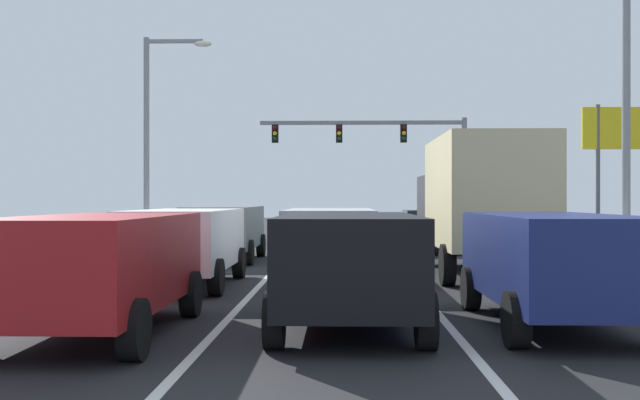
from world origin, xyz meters
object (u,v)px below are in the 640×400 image
Objects in this scene: sedan_green_center_lane_third at (339,235)px; street_lamp_right_mid at (613,72)px; suv_red_left_lane_nearest at (99,263)px; box_truck_right_lane_second at (479,199)px; traffic_light_gantry at (392,146)px; suv_silver_center_lane_second at (330,238)px; suv_white_left_lane_second at (185,240)px; street_lamp_left_mid at (156,122)px; suv_navy_right_lane_nearest at (555,259)px; suv_gray_left_lane_third at (225,228)px; suv_black_center_lane_nearest at (349,259)px; roadside_sign_right at (624,143)px; sedan_tan_right_lane_third at (427,231)px.

street_lamp_right_mid reaches higher than sedan_green_center_lane_third.
suv_red_left_lane_nearest reaches higher than sedan_green_center_lane_third.
traffic_light_gantry is at bearing 92.07° from box_truck_right_lane_second.
suv_red_left_lane_nearest is (-3.13, -6.95, 0.00)m from suv_silver_center_lane_second.
suv_white_left_lane_second reaches higher than sedan_green_center_lane_third.
street_lamp_left_mid reaches higher than box_truck_right_lane_second.
traffic_light_gantry is at bearing 82.73° from suv_silver_center_lane_second.
sedan_green_center_lane_third is 0.41× the size of traffic_light_gantry.
street_lamp_left_mid reaches higher than suv_navy_right_lane_nearest.
suv_red_left_lane_nearest is (-6.84, -8.66, -0.88)m from box_truck_right_lane_second.
sedan_green_center_lane_third is 3.59m from suv_gray_left_lane_third.
box_truck_right_lane_second reaches higher than suv_silver_center_lane_second.
suv_silver_center_lane_second is at bearing 16.24° from suv_white_left_lane_second.
suv_red_left_lane_nearest is at bearing -167.93° from suv_black_center_lane_nearest.
street_lamp_left_mid reaches higher than roadside_sign_right.
street_lamp_left_mid reaches higher than suv_gray_left_lane_third.
sedan_green_center_lane_third is 9.82m from street_lamp_left_mid.
street_lamp_left_mid is at bearing 101.34° from suv_red_left_lane_nearest.
suv_silver_center_lane_second is 0.55× the size of street_lamp_right_mid.
suv_white_left_lane_second is at bearing 90.18° from suv_red_left_lane_nearest.
suv_silver_center_lane_second and suv_red_left_lane_nearest have the same top height.
suv_gray_left_lane_third is 12.03m from street_lamp_right_mid.
suv_red_left_lane_nearest reaches higher than sedan_tan_right_lane_third.
sedan_green_center_lane_third is 0.82× the size of roadside_sign_right.
suv_navy_right_lane_nearest is 0.60× the size of street_lamp_left_mid.
street_lamp_left_mid is at bearing 111.88° from suv_black_center_lane_nearest.
street_lamp_left_mid is (-10.29, 1.74, 4.12)m from sedan_tan_right_lane_third.
suv_gray_left_lane_third is (-0.22, 13.03, 0.00)m from suv_red_left_lane_nearest.
traffic_light_gantry is at bearing 75.73° from suv_white_left_lane_second.
street_lamp_left_mid is (-3.77, 12.85, 3.87)m from suv_white_left_lane_second.
suv_white_left_lane_second is at bearing 142.00° from suv_navy_right_lane_nearest.
suv_silver_center_lane_second is at bearing -155.32° from box_truck_right_lane_second.
roadside_sign_right reaches higher than suv_white_left_lane_second.
sedan_tan_right_lane_third is 0.92× the size of suv_white_left_lane_second.
suv_black_center_lane_nearest is at bearing -73.16° from suv_gray_left_lane_third.
box_truck_right_lane_second is 11.07m from suv_red_left_lane_nearest.
suv_black_center_lane_nearest is 0.45× the size of traffic_light_gantry.
suv_red_left_lane_nearest is (-3.33, -13.52, 0.25)m from sedan_green_center_lane_third.
suv_silver_center_lane_second is 16.46m from roadside_sign_right.
suv_black_center_lane_nearest is 0.55× the size of street_lamp_right_mid.
sedan_green_center_lane_third is at bearing -154.00° from roadside_sign_right.
sedan_tan_right_lane_third is 0.92× the size of suv_black_center_lane_nearest.
roadside_sign_right is (10.82, 5.28, 3.25)m from sedan_green_center_lane_third.
traffic_light_gantry is at bearing 84.97° from suv_black_center_lane_nearest.
suv_silver_center_lane_second is at bearing -91.75° from sedan_green_center_lane_third.
traffic_light_gantry is at bearing 48.37° from street_lamp_left_mid.
box_truck_right_lane_second is 7.39m from suv_white_left_lane_second.
suv_black_center_lane_nearest is at bearing -100.39° from sedan_tan_right_lane_third.
suv_silver_center_lane_second reaches higher than sedan_green_center_lane_third.
suv_black_center_lane_nearest is 12.77m from sedan_green_center_lane_third.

